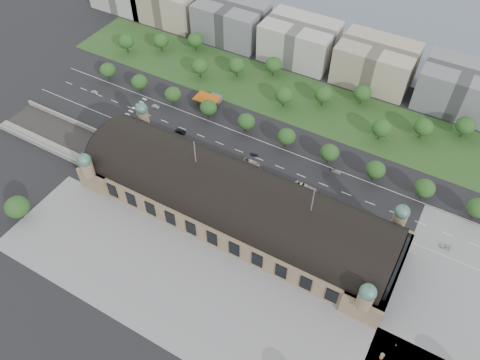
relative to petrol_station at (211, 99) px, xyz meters
The scene contains 54 objects.
ground 84.71m from the petrol_station, 50.45° to the right, with size 900.00×900.00×0.00m, color black.
station 84.98m from the petrol_station, 50.45° to the right, with size 150.00×48.40×44.30m.
track_cutting 87.79m from the petrol_station, 129.73° to the right, with size 70.00×24.00×3.10m.
plaza_south 126.63m from the petrol_station, 59.68° to the right, with size 190.00×48.00×0.12m, color gray.
plaza_east 169.97m from the petrol_station, 22.59° to the right, with size 56.00×100.00×0.12m, color gray.
road_slab 43.62m from the petrol_station, 38.82° to the right, with size 260.00×26.00×0.10m, color black.
grass_belt 47.86m from the petrol_station, 35.47° to the left, with size 300.00×45.00×0.10m, color #265020.
petrol_station is the anchor object (origin of this frame).
office_1 102.26m from the petrol_station, 138.33° to the left, with size 45.00×32.00×24.00m, color #B8AB91.
office_2 73.13m from the petrol_station, 111.07° to the left, with size 45.00×32.00×24.00m, color slate.
office_3 72.38m from the petrol_station, 70.56° to the left, with size 45.00×32.00×24.00m, color #B4B3AB.
office_4 100.64m from the petrol_station, 42.50° to the left, with size 45.00×32.00×24.00m, color #B8AB91.
office_5 141.49m from the petrol_station, 28.66° to the left, with size 45.00×32.00×24.00m, color slate.
tree_row_0 67.38m from the petrol_station, 169.47° to the right, with size 9.60×9.60×11.52m.
tree_row_1 44.08m from the petrol_station, 163.73° to the right, with size 9.60×9.60×11.52m.
tree_row_2 22.32m from the petrol_station, 145.83° to the right, with size 9.60×9.60×11.52m.
tree_row_3 14.35m from the petrol_station, 64.33° to the right, with size 9.60×9.60×11.52m.
tree_row_4 32.64m from the petrol_station, 22.33° to the right, with size 9.60×9.60×11.52m.
tree_row_5 55.47m from the petrol_station, 12.84° to the right, with size 9.60×9.60×11.52m.
tree_row_6 78.99m from the petrol_station, ahead, with size 9.60×9.60×11.52m.
tree_row_7 102.74m from the petrol_station, ahead, with size 9.60×9.60×11.52m.
tree_row_8 126.58m from the petrol_station, ahead, with size 9.60×9.60×11.52m.
tree_row_9 150.47m from the petrol_station, ahead, with size 9.60×9.60×11.52m.
tree_belt_0 78.30m from the petrol_station, 166.89° to the left, with size 10.40×10.40×12.48m.
tree_belt_1 64.57m from the petrol_station, 152.50° to the left, with size 10.40×10.40×12.48m.
tree_belt_2 56.72m from the petrol_station, 132.40° to the left, with size 10.40×10.40×12.48m.
tree_belt_3 26.54m from the petrol_station, 137.15° to the left, with size 10.40×10.40×12.48m.
tree_belt_4 30.15m from the petrol_station, 90.18° to the left, with size 10.40×10.40×12.48m.
tree_belt_5 46.08m from the petrol_station, 65.62° to the left, with size 10.40×10.40×12.48m.
tree_belt_6 42.15m from the petrol_station, 25.05° to the left, with size 10.40×10.40×12.48m.
tree_belt_7 64.40m from the petrol_station, 27.57° to the left, with size 10.40×10.40×12.48m.
tree_belt_8 86.76m from the petrol_station, 28.79° to the left, with size 10.40×10.40×12.48m.
tree_belt_9 96.68m from the petrol_station, 10.57° to the left, with size 10.40×10.40×12.48m.
tree_belt_10 117.83m from the petrol_station, 14.62° to the left, with size 10.40×10.40×12.48m.
tree_belt_11 139.39m from the petrol_station, 17.43° to the left, with size 10.40×10.40×12.48m.
tree_plaza_sw 119.51m from the petrol_station, 105.09° to the right, with size 11.00×11.00×12.73m.
traffic_car_0 71.20m from the petrol_station, 157.98° to the right, with size 1.77×4.40×1.50m, color silver.
traffic_car_1 32.59m from the petrol_station, 142.53° to the right, with size 1.65×4.74×1.56m, color gray.
traffic_car_2 30.57m from the petrol_station, 92.18° to the right, with size 2.73×5.91×1.64m, color black.
traffic_car_4 49.99m from the petrol_station, 31.86° to the right, with size 1.59×3.95×1.35m, color #191640.
traffic_car_5 85.94m from the petrol_station, 11.28° to the right, with size 1.73×4.95×1.63m, color slate.
traffic_car_6 147.18m from the petrol_station, 13.87° to the right, with size 2.16×4.68×1.30m, color silver.
parked_car_0 48.05m from the petrol_station, 122.93° to the right, with size 1.69×4.84×1.60m, color black.
parked_car_1 40.46m from the petrol_station, 85.71° to the right, with size 2.45×5.32×1.48m, color maroon.
parked_car_2 43.60m from the petrol_station, 112.29° to the right, with size 1.92×4.71×1.37m, color #1A1946.
parked_car_3 45.26m from the petrol_station, 78.42° to the right, with size 1.65×4.09×1.39m, color slate.
parked_car_4 46.51m from the petrol_station, 72.42° to the right, with size 1.44×4.14×1.36m, color silver.
parked_car_5 44.07m from the petrol_station, 83.51° to the right, with size 2.57×5.57×1.55m, color gray.
parked_car_6 44.37m from the petrol_station, 65.39° to the right, with size 1.78×4.37×1.27m, color black.
bus_west 61.78m from the petrol_station, 37.37° to the right, with size 2.93×12.51×3.49m, color red.
bus_mid 56.45m from the petrol_station, 36.14° to the right, with size 2.50×10.68×2.97m, color beige.
bus_east 84.37m from the petrol_station, 24.90° to the right, with size 3.08×13.18×3.67m, color beige.
advertising_column 165.00m from the petrol_station, 35.75° to the right, with size 1.56×1.56×2.96m.
pedestrian_2 163.76m from the petrol_station, 33.04° to the right, with size 0.87×0.50×1.78m, color gray.
Camera 1 is at (67.90, -115.28, 172.20)m, focal length 35.00 mm.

